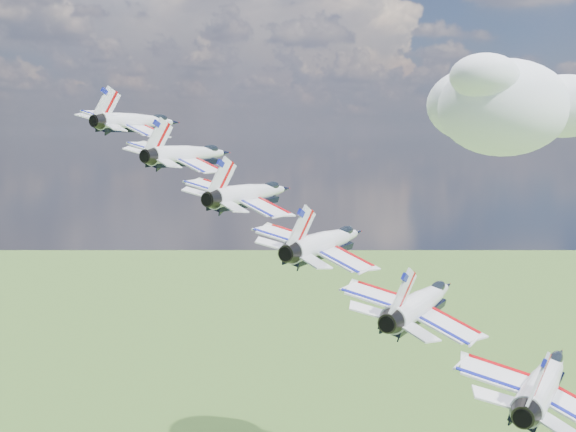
% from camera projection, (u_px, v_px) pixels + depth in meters
% --- Properties ---
extents(cloud_far, '(66.98, 52.63, 26.32)m').
position_uv_depth(cloud_far, '(522.00, 96.00, 256.18)').
color(cloud_far, white).
extents(jet_0, '(16.82, 19.28, 7.67)m').
position_uv_depth(jet_0, '(140.00, 122.00, 87.51)').
color(jet_0, white).
extents(jet_1, '(16.82, 19.28, 7.67)m').
position_uv_depth(jet_1, '(191.00, 154.00, 80.08)').
color(jet_1, silver).
extents(jet_2, '(16.82, 19.28, 7.67)m').
position_uv_depth(jet_2, '(252.00, 193.00, 72.66)').
color(jet_2, white).
extents(jet_3, '(16.82, 19.28, 7.67)m').
position_uv_depth(jet_3, '(328.00, 241.00, 65.24)').
color(jet_3, silver).
extents(jet_4, '(16.82, 19.28, 7.67)m').
position_uv_depth(jet_4, '(422.00, 302.00, 57.82)').
color(jet_4, silver).
extents(jet_5, '(16.82, 19.28, 7.67)m').
position_uv_depth(jet_5, '(545.00, 379.00, 50.39)').
color(jet_5, silver).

